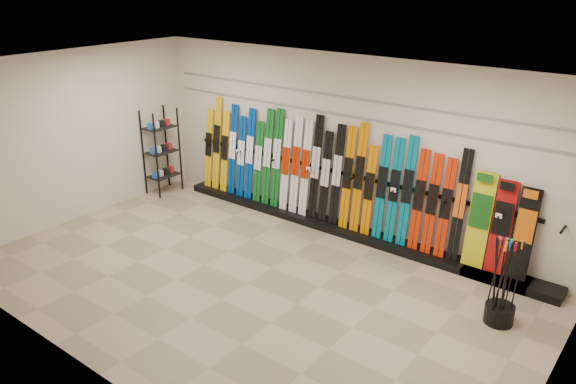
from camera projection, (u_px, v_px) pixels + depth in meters
The scene contains 13 objects.
floor at pixel (248, 283), 8.12m from camera, with size 8.00×8.00×0.00m, color gray.
back_wall at pixel (344, 144), 9.41m from camera, with size 8.00×8.00×0.00m, color beige.
left_wall at pixel (74, 137), 9.84m from camera, with size 5.00×5.00×0.00m, color beige.
right_wall at pixel (561, 279), 5.30m from camera, with size 5.00×5.00×0.00m, color beige.
ceiling at pixel (241, 75), 7.02m from camera, with size 8.00×8.00×0.00m, color silver.
ski_rack_base at pixel (345, 230), 9.65m from camera, with size 8.00×0.40×0.12m, color black.
skis at pixel (315, 171), 9.75m from camera, with size 5.36×0.24×1.83m.
snowboards at pixel (500, 227), 8.00m from camera, with size 0.94×0.22×1.44m.
accessory_rack at pixel (162, 151), 11.19m from camera, with size 0.40×0.60×1.71m, color black.
pole_bin at pixel (499, 314), 7.18m from camera, with size 0.37×0.37×0.25m, color black.
ski_poles at pixel (502, 282), 6.97m from camera, with size 0.36×0.22×1.18m.
slatwall_rail_0 at pixel (344, 115), 9.22m from camera, with size 7.60×0.02×0.03m, color gray.
slatwall_rail_1 at pixel (345, 97), 9.11m from camera, with size 7.60×0.02×0.03m, color gray.
Camera 1 is at (4.77, -5.25, 4.21)m, focal length 35.00 mm.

